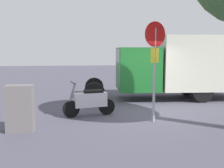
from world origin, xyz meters
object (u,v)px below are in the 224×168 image
object	(u,v)px
box_truck_near	(183,64)
stop_sign	(155,56)
motorcycle	(90,101)
utility_cabinet	(20,109)

from	to	relation	value
box_truck_near	stop_sign	distance (m)	4.48
box_truck_near	motorcycle	xyz separation A→B (m)	(4.37, 2.76, -1.07)
motorcycle	stop_sign	size ratio (longest dim) A/B	0.58
motorcycle	utility_cabinet	bearing A→B (deg)	25.70
box_truck_near	utility_cabinet	distance (m)	7.72
box_truck_near	utility_cabinet	world-z (taller)	box_truck_near
motorcycle	stop_sign	distance (m)	2.66
stop_sign	utility_cabinet	bearing A→B (deg)	7.88
motorcycle	utility_cabinet	distance (m)	2.50
utility_cabinet	box_truck_near	bearing A→B (deg)	-146.05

